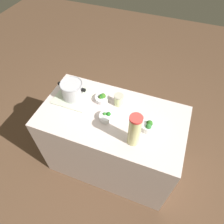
{
  "coord_description": "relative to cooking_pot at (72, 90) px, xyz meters",
  "views": [
    {
      "loc": [
        0.4,
        -1.05,
        2.3
      ],
      "look_at": [
        0.0,
        0.0,
        0.94
      ],
      "focal_mm": 32.45,
      "sensor_mm": 36.0,
      "label": 1
    }
  ],
  "objects": [
    {
      "name": "mason_jar",
      "position": [
        0.44,
        0.06,
        -0.03
      ],
      "size": [
        0.09,
        0.09,
        0.11
      ],
      "color": "beige",
      "rests_on": "counter_slab"
    },
    {
      "name": "broccoli_bowl_back",
      "position": [
        0.4,
        -0.14,
        -0.06
      ],
      "size": [
        0.12,
        0.12,
        0.07
      ],
      "color": "silver",
      "rests_on": "counter_slab"
    },
    {
      "name": "cooking_pot",
      "position": [
        0.0,
        0.0,
        0.0
      ],
      "size": [
        0.28,
        0.21,
        0.16
      ],
      "color": "#B7B7BC",
      "rests_on": "dish_cloth"
    },
    {
      "name": "broccoli_bowl_front",
      "position": [
        0.76,
        -0.11,
        -0.06
      ],
      "size": [
        0.12,
        0.12,
        0.09
      ],
      "color": "silver",
      "rests_on": "counter_slab"
    },
    {
      "name": "broccoli_bowl_center",
      "position": [
        0.28,
        0.05,
        -0.06
      ],
      "size": [
        0.13,
        0.13,
        0.08
      ],
      "color": "silver",
      "rests_on": "counter_slab"
    },
    {
      "name": "dish_cloth",
      "position": [
        0.0,
        0.0,
        -0.09
      ],
      "size": [
        0.34,
        0.31,
        0.01
      ],
      "primitive_type": "cube",
      "color": "beige",
      "rests_on": "counter_slab"
    },
    {
      "name": "lemonade_pitcher",
      "position": [
        0.68,
        -0.28,
        0.06
      ],
      "size": [
        0.1,
        0.1,
        0.31
      ],
      "color": "beige",
      "rests_on": "counter_slab"
    },
    {
      "name": "counter_slab",
      "position": [
        0.43,
        -0.09,
        -0.54
      ],
      "size": [
        1.33,
        0.72,
        0.89
      ],
      "primitive_type": "cube",
      "color": "beige",
      "rests_on": "ground_plane"
    },
    {
      "name": "ground_plane",
      "position": [
        0.43,
        -0.09,
        -0.98
      ],
      "size": [
        8.0,
        8.0,
        0.0
      ],
      "primitive_type": "plane",
      "color": "brown"
    }
  ]
}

